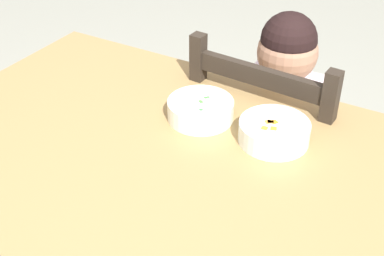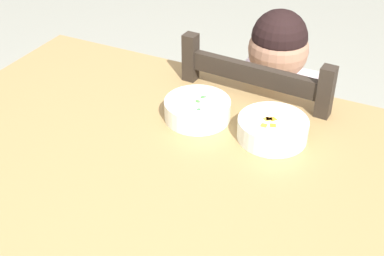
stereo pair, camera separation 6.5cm
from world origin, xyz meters
name	(u,v)px [view 1 (the left image)]	position (x,y,z in m)	size (l,w,h in m)	color
dining_table	(162,189)	(0.00, 0.00, 0.64)	(1.21, 0.82, 0.76)	#997949
dining_chair	(272,167)	(0.11, 0.46, 0.44)	(0.44, 0.44, 0.90)	#2D251D
child_figure	(277,119)	(0.11, 0.45, 0.63)	(0.32, 0.31, 0.95)	silver
bowl_of_peas	(201,109)	(0.02, 0.16, 0.79)	(0.16, 0.16, 0.05)	white
bowl_of_carrots	(274,131)	(0.21, 0.16, 0.79)	(0.16, 0.16, 0.05)	white
spoon	(250,136)	(0.16, 0.14, 0.77)	(0.12, 0.10, 0.01)	silver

